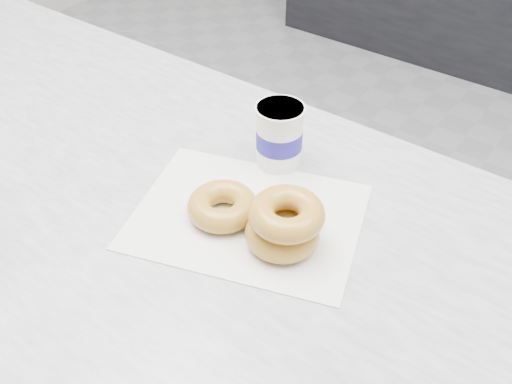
{
  "coord_description": "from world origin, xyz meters",
  "views": [
    {
      "loc": [
        0.64,
        -1.06,
        1.49
      ],
      "look_at": [
        0.25,
        -0.53,
        0.94
      ],
      "focal_mm": 40.0,
      "sensor_mm": 36.0,
      "label": 1
    }
  ],
  "objects_px": {
    "counter": "(142,333)",
    "donut_stack": "(284,224)",
    "coffee_cup": "(279,135)",
    "donut_single": "(222,206)"
  },
  "relations": [
    {
      "from": "counter",
      "to": "donut_stack",
      "type": "height_order",
      "value": "donut_stack"
    },
    {
      "from": "donut_stack",
      "to": "coffee_cup",
      "type": "relative_size",
      "value": 1.11
    },
    {
      "from": "donut_single",
      "to": "counter",
      "type": "bearing_deg",
      "value": -172.19
    },
    {
      "from": "counter",
      "to": "coffee_cup",
      "type": "bearing_deg",
      "value": 42.06
    },
    {
      "from": "donut_stack",
      "to": "coffee_cup",
      "type": "height_order",
      "value": "coffee_cup"
    },
    {
      "from": "donut_single",
      "to": "donut_stack",
      "type": "relative_size",
      "value": 0.88
    },
    {
      "from": "donut_stack",
      "to": "counter",
      "type": "bearing_deg",
      "value": -173.6
    },
    {
      "from": "donut_single",
      "to": "coffee_cup",
      "type": "bearing_deg",
      "value": 93.11
    },
    {
      "from": "donut_stack",
      "to": "coffee_cup",
      "type": "bearing_deg",
      "value": 126.84
    },
    {
      "from": "donut_single",
      "to": "coffee_cup",
      "type": "distance_m",
      "value": 0.17
    }
  ]
}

